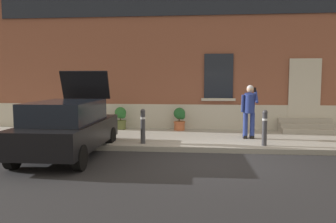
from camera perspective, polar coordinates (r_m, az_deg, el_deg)
The scene contains 11 objects.
ground_plane at distance 8.85m, azimuth 8.24°, elevation -8.18°, with size 80.00×80.00×0.00m, color #232326.
sidewalk at distance 11.57m, azimuth 7.62°, elevation -4.56°, with size 24.00×3.60×0.15m, color #99968E.
curb_edge at distance 9.75m, azimuth 7.99°, elevation -6.45°, with size 24.00×0.12×0.15m, color gray.
building_facade at distance 13.98m, azimuth 7.49°, elevation 12.18°, with size 24.00×1.52×7.50m.
entrance_stoop at distance 13.50m, azimuth 22.18°, elevation -2.37°, with size 1.92×0.96×0.48m.
hatchback_car_black at distance 9.47m, azimuth -16.48°, elevation -2.52°, with size 1.84×4.09×2.34m.
bollard_near_person at distance 10.20m, azimuth 15.95°, elevation -2.44°, with size 0.15×0.15×1.04m.
bollard_far_left at distance 10.18m, azimuth -4.25°, elevation -2.26°, with size 0.15×0.15×1.04m.
person_on_phone at distance 11.21m, azimuth 13.53°, elevation 0.55°, with size 0.51×0.50×1.75m.
planter_olive at distance 13.21m, azimuth -7.97°, elevation -1.00°, with size 0.44×0.44×0.86m.
planter_terracotta at distance 12.81m, azimuth 1.97°, elevation -1.16°, with size 0.44×0.44×0.86m.
Camera 1 is at (-0.41, -8.59, 2.07)m, focal length 36.21 mm.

